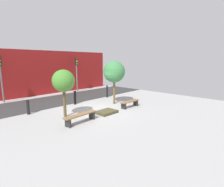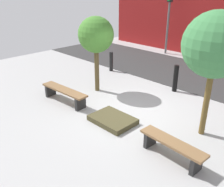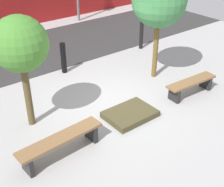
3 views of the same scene
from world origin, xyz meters
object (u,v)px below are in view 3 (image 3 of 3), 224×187
bench_right (191,85)px  bollard_left (63,58)px  planter_bed (130,114)px  bollard_center (141,35)px  bench_left (61,142)px  tree_behind_left_bench (20,45)px  tree_behind_right_bench (159,1)px

bench_right → bollard_left: 4.14m
planter_bed → bollard_center: 4.81m
bench_left → bollard_center: bearing=28.9°
tree_behind_left_bench → tree_behind_right_bench: (4.28, 0.00, 0.33)m
bench_right → tree_behind_right_bench: tree_behind_right_bench is taller
planter_bed → bollard_left: 3.36m
bench_left → planter_bed: bench_left is taller
bench_left → bench_right: bench_left is taller
bench_left → tree_behind_left_bench: size_ratio=0.73×
bench_left → tree_behind_left_bench: bearing=86.5°
bench_left → bollard_center: (5.58, 3.54, 0.19)m
tree_behind_left_bench → bollard_center: bearing=20.0°
tree_behind_right_bench → bench_right: bearing=-90.0°
planter_bed → tree_behind_right_bench: 3.43m
bench_right → tree_behind_right_bench: size_ratio=0.52×
bench_left → tree_behind_right_bench: (4.28, 1.50, 2.07)m
tree_behind_right_bench → bollard_center: size_ratio=2.97×
planter_bed → tree_behind_right_bench: size_ratio=0.39×
bollard_center → tree_behind_left_bench: bearing=-160.0°
bench_left → bollard_left: (2.14, 3.54, 0.16)m
bollard_left → tree_behind_right_bench: bearing=-43.5°
tree_behind_right_bench → bollard_left: tree_behind_right_bench is taller
bench_left → bollard_center: 6.61m
tree_behind_right_bench → bollard_left: 3.52m
tree_behind_left_bench → tree_behind_right_bench: 4.29m
bench_left → tree_behind_right_bench: 4.99m
planter_bed → bollard_center: bollard_center is taller
bench_right → tree_behind_right_bench: (0.00, 1.50, 2.10)m
bench_left → bench_right: (4.28, -0.00, -0.03)m
bollard_center → bench_left: bearing=-147.6°
bench_left → planter_bed: (2.14, 0.20, -0.27)m
tree_behind_right_bench → bollard_center: 3.06m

